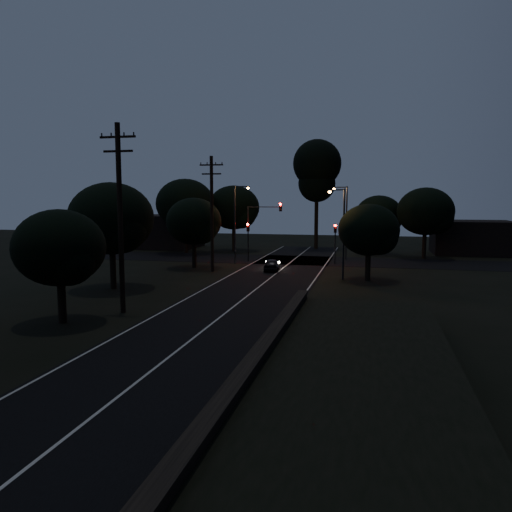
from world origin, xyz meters
The scene contains 23 objects.
ground centered at (0.00, 0.00, 0.00)m, with size 160.00×160.00×0.00m, color black.
road_surface centered at (0.00, 31.12, 0.01)m, with size 60.00×70.00×0.03m.
retaining_wall centered at (7.74, 3.00, 0.62)m, with size 6.93×26.00×1.60m.
utility_pole_mid centered at (-6.00, 15.00, 5.74)m, with size 2.20×0.30×11.00m.
utility_pole_far centered at (-6.00, 32.00, 5.48)m, with size 2.20×0.30×10.50m.
tree_left_b centered at (-7.83, 11.90, 3.99)m, with size 4.85×4.85×6.16m.
tree_left_c centered at (-10.28, 21.87, 5.11)m, with size 6.25×6.25×7.90m.
tree_left_d centered at (-8.31, 33.89, 4.39)m, with size 5.34×5.34×6.78m.
tree_far_nw centered at (-8.77, 49.87, 5.39)m, with size 6.57×6.57×8.32m.
tree_far_w centered at (-13.75, 45.86, 5.89)m, with size 7.11×7.11×9.07m.
tree_far_ne centered at (9.20, 49.89, 4.56)m, with size 5.58×5.58×7.05m.
tree_far_e centered at (14.22, 46.87, 5.13)m, with size 6.23×6.23×7.91m.
tree_right_a centered at (8.17, 29.90, 4.07)m, with size 4.93×4.93×6.27m.
tall_pine centered at (1.00, 55.00, 10.37)m, with size 6.33×6.33×14.39m.
building_left centered at (-20.00, 52.00, 2.20)m, with size 10.00×8.00×4.40m, color black.
building_right centered at (20.00, 53.00, 2.00)m, with size 9.00×7.00×4.00m, color black.
signal_left centered at (-4.60, 39.99, 2.84)m, with size 0.28×0.35×4.10m.
signal_right centered at (4.60, 39.99, 2.84)m, with size 0.28×0.35×4.10m.
signal_mast centered at (-2.91, 39.99, 4.34)m, with size 3.70×0.35×6.25m.
streetlight_a centered at (-5.31, 38.00, 4.64)m, with size 1.66×0.26×8.00m.
streetlight_b centered at (5.31, 44.00, 4.64)m, with size 1.66×0.26×8.00m.
streetlight_c centered at (5.83, 30.00, 4.35)m, with size 1.46×0.26×7.50m.
car centered at (-0.76, 33.67, 0.57)m, with size 1.35×3.37×1.15m, color black.
Camera 1 is at (8.27, -11.42, 6.74)m, focal length 35.00 mm.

